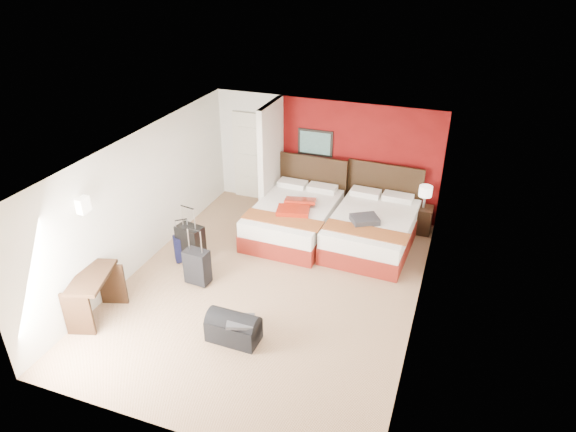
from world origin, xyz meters
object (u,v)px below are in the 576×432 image
at_px(suitcase_charcoal, 197,268).
at_px(suitcase_navy, 184,249).
at_px(table_lamp, 425,197).
at_px(red_suitcase_open, 297,206).
at_px(bed_right, 372,231).
at_px(nightstand, 422,220).
at_px(desk, 96,297).
at_px(bed_left, 294,220).
at_px(suitcase_black, 191,245).
at_px(duffel_bag, 234,329).

distance_m(suitcase_charcoal, suitcase_navy, 0.82).
bearing_deg(table_lamp, red_suitcase_open, -154.98).
bearing_deg(bed_right, nightstand, 49.12).
relative_size(table_lamp, desk, 0.48).
relative_size(bed_left, suitcase_navy, 4.40).
xyz_separation_m(bed_right, desk, (-3.65, -3.72, 0.08)).
bearing_deg(suitcase_black, suitcase_navy, -168.09).
height_order(bed_right, suitcase_black, suitcase_black).
height_order(nightstand, suitcase_charcoal, suitcase_charcoal).
bearing_deg(bed_right, desk, -131.57).
bearing_deg(bed_left, bed_right, 5.12).
bearing_deg(suitcase_charcoal, red_suitcase_open, 66.99).
height_order(duffel_bag, desk, desk).
height_order(table_lamp, duffel_bag, table_lamp).
relative_size(nightstand, suitcase_black, 0.77).
relative_size(suitcase_black, suitcase_navy, 1.47).
xyz_separation_m(suitcase_charcoal, duffel_bag, (1.22, -1.12, -0.11)).
bearing_deg(bed_right, red_suitcase_open, -169.57).
distance_m(bed_right, nightstand, 1.26).
height_order(table_lamp, suitcase_navy, table_lamp).
height_order(red_suitcase_open, suitcase_navy, red_suitcase_open).
xyz_separation_m(table_lamp, duffel_bag, (-2.25, -4.34, -0.60)).
bearing_deg(nightstand, red_suitcase_open, -155.77).
xyz_separation_m(suitcase_black, suitcase_navy, (-0.16, -0.00, -0.12)).
distance_m(red_suitcase_open, nightstand, 2.64).
height_order(bed_right, duffel_bag, bed_right).
height_order(bed_left, suitcase_charcoal, bed_left).
bearing_deg(suitcase_navy, table_lamp, -6.39).
relative_size(suitcase_navy, duffel_bag, 0.63).
relative_size(bed_right, suitcase_navy, 4.41).
relative_size(table_lamp, suitcase_charcoal, 0.76).
bearing_deg(duffel_bag, suitcase_charcoal, 138.90).
relative_size(bed_right, duffel_bag, 2.79).
xyz_separation_m(suitcase_charcoal, suitcase_navy, (-0.60, 0.56, -0.06)).
bearing_deg(suitcase_black, suitcase_charcoal, -41.34).
height_order(bed_left, table_lamp, table_lamp).
bearing_deg(suitcase_navy, bed_left, 6.27).
xyz_separation_m(table_lamp, desk, (-4.51, -4.62, -0.39)).
height_order(nightstand, desk, desk).
bearing_deg(desk, table_lamp, 28.65).
relative_size(bed_right, desk, 2.24).
relative_size(red_suitcase_open, suitcase_charcoal, 1.37).
xyz_separation_m(bed_right, suitcase_black, (-3.05, -1.75, 0.04)).
bearing_deg(bed_left, red_suitcase_open, -43.39).
height_order(table_lamp, suitcase_black, table_lamp).
xyz_separation_m(bed_left, red_suitcase_open, (0.10, -0.10, 0.38)).
xyz_separation_m(red_suitcase_open, desk, (-2.15, -3.52, -0.30)).
relative_size(nightstand, table_lamp, 1.18).
distance_m(bed_left, table_lamp, 2.70).
bearing_deg(red_suitcase_open, nightstand, 12.62).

